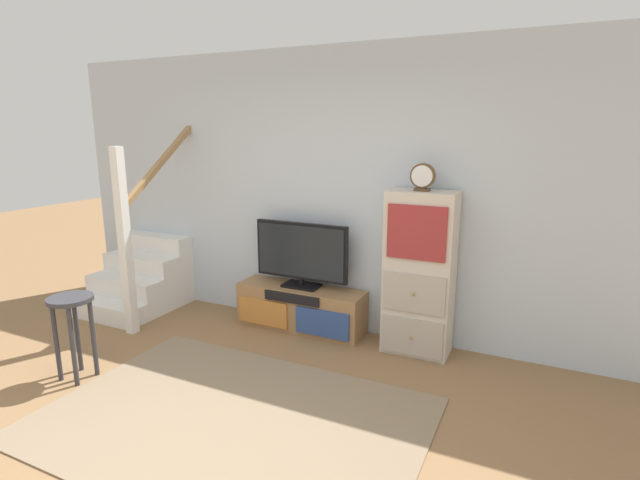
# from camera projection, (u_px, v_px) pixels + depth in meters

# --- Properties ---
(ground_plane) EXTENTS (20.00, 20.00, 0.00)m
(ground_plane) POSITION_uv_depth(u_px,v_px,m) (170.00, 475.00, 2.80)
(ground_plane) COLOR olive
(back_wall) EXTENTS (6.40, 0.12, 2.70)m
(back_wall) POSITION_uv_depth(u_px,v_px,m) (340.00, 193.00, 4.66)
(back_wall) COLOR silver
(back_wall) RESTS_ON ground_plane
(area_rug) EXTENTS (2.60, 1.80, 0.01)m
(area_rug) POSITION_uv_depth(u_px,v_px,m) (231.00, 419.00, 3.33)
(area_rug) COLOR #847056
(area_rug) RESTS_ON ground_plane
(media_console) EXTENTS (1.29, 0.38, 0.43)m
(media_console) POSITION_uv_depth(u_px,v_px,m) (301.00, 308.00, 4.80)
(media_console) COLOR #997047
(media_console) RESTS_ON ground_plane
(television) EXTENTS (0.97, 0.22, 0.64)m
(television) POSITION_uv_depth(u_px,v_px,m) (301.00, 253.00, 4.70)
(television) COLOR black
(television) RESTS_ON media_console
(side_cabinet) EXTENTS (0.58, 0.38, 1.45)m
(side_cabinet) POSITION_uv_depth(u_px,v_px,m) (419.00, 274.00, 4.21)
(side_cabinet) COLOR beige
(side_cabinet) RESTS_ON ground_plane
(desk_clock) EXTENTS (0.21, 0.08, 0.23)m
(desk_clock) POSITION_uv_depth(u_px,v_px,m) (423.00, 177.00, 4.01)
(desk_clock) COLOR #4C3823
(desk_clock) RESTS_ON side_cabinet
(staircase) EXTENTS (1.00, 1.36, 2.20)m
(staircase) POSITION_uv_depth(u_px,v_px,m) (153.00, 269.00, 5.59)
(staircase) COLOR white
(staircase) RESTS_ON ground_plane
(bar_stool_near) EXTENTS (0.34, 0.34, 0.68)m
(bar_stool_near) POSITION_uv_depth(u_px,v_px,m) (72.00, 318.00, 3.79)
(bar_stool_near) COLOR #333338
(bar_stool_near) RESTS_ON ground_plane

